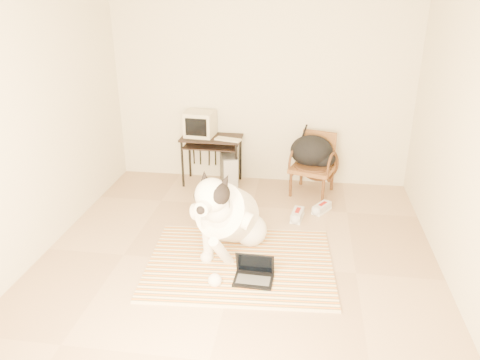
% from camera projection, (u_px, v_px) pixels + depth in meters
% --- Properties ---
extents(floor, '(4.50, 4.50, 0.00)m').
position_uv_depth(floor, '(236.00, 264.00, 4.66)').
color(floor, tan).
rests_on(floor, ground).
extents(wall_back, '(4.50, 0.00, 4.50)m').
position_uv_depth(wall_back, '(261.00, 84.00, 6.19)').
color(wall_back, beige).
rests_on(wall_back, floor).
extents(wall_front, '(4.50, 0.00, 4.50)m').
position_uv_depth(wall_front, '(160.00, 281.00, 2.09)').
color(wall_front, beige).
rests_on(wall_front, floor).
extents(wall_left, '(0.00, 4.50, 4.50)m').
position_uv_depth(wall_left, '(26.00, 125.00, 4.40)').
color(wall_left, beige).
rests_on(wall_left, floor).
extents(wall_right, '(0.00, 4.50, 4.50)m').
position_uv_depth(wall_right, '(473.00, 144.00, 3.88)').
color(wall_right, beige).
rests_on(wall_right, floor).
extents(rug, '(1.91, 1.52, 0.02)m').
position_uv_depth(rug, '(240.00, 263.00, 4.65)').
color(rug, orange).
rests_on(rug, floor).
extents(dog, '(0.72, 1.43, 1.03)m').
position_uv_depth(dog, '(228.00, 216.00, 4.73)').
color(dog, white).
rests_on(dog, rug).
extents(laptop, '(0.37, 0.28, 0.25)m').
position_uv_depth(laptop, '(254.00, 273.00, 4.36)').
color(laptop, black).
rests_on(laptop, rug).
extents(computer_desk, '(0.82, 0.46, 0.67)m').
position_uv_depth(computer_desk, '(211.00, 144.00, 6.33)').
color(computer_desk, black).
rests_on(computer_desk, floor).
extents(crt_monitor, '(0.41, 0.39, 0.33)m').
position_uv_depth(crt_monitor, '(200.00, 124.00, 6.30)').
color(crt_monitor, beige).
rests_on(crt_monitor, computer_desk).
extents(desk_keyboard, '(0.37, 0.21, 0.02)m').
position_uv_depth(desk_keyboard, '(228.00, 139.00, 6.17)').
color(desk_keyboard, beige).
rests_on(desk_keyboard, computer_desk).
extents(pc_tower, '(0.32, 0.51, 0.45)m').
position_uv_depth(pc_tower, '(229.00, 169.00, 6.44)').
color(pc_tower, '#464648').
rests_on(pc_tower, floor).
extents(rattan_chair, '(0.65, 0.64, 0.79)m').
position_uv_depth(rattan_chair, '(314.00, 164.00, 6.13)').
color(rattan_chair, brown).
rests_on(rattan_chair, floor).
extents(backpack, '(0.59, 0.46, 0.41)m').
position_uv_depth(backpack, '(313.00, 152.00, 6.10)').
color(backpack, black).
rests_on(backpack, rattan_chair).
extents(sneaker_left, '(0.17, 0.32, 0.10)m').
position_uv_depth(sneaker_left, '(297.00, 215.00, 5.54)').
color(sneaker_left, silver).
rests_on(sneaker_left, floor).
extents(sneaker_right, '(0.25, 0.31, 0.10)m').
position_uv_depth(sneaker_right, '(322.00, 208.00, 5.72)').
color(sneaker_right, silver).
rests_on(sneaker_right, floor).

